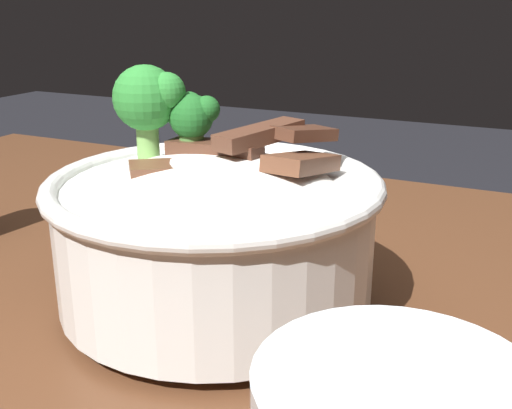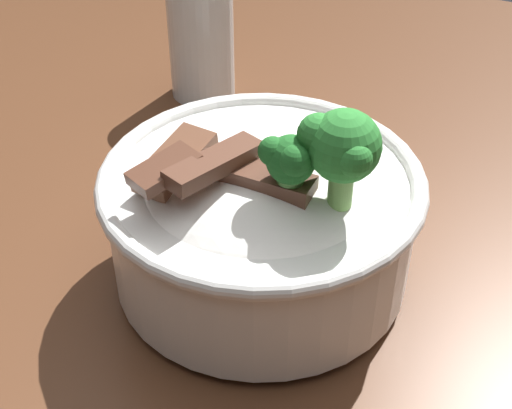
{
  "view_description": "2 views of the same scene",
  "coord_description": "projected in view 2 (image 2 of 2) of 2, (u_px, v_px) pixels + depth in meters",
  "views": [
    {
      "loc": [
        0.17,
        -0.22,
        1.0
      ],
      "look_at": [
        0.01,
        0.12,
        0.87
      ],
      "focal_mm": 43.68,
      "sensor_mm": 36.0,
      "label": 1
    },
    {
      "loc": [
        -0.19,
        0.47,
        1.17
      ],
      "look_at": [
        -0.03,
        0.14,
        0.88
      ],
      "focal_mm": 51.54,
      "sensor_mm": 36.0,
      "label": 2
    }
  ],
  "objects": [
    {
      "name": "dining_table",
      "position": [
        290.0,
        261.0,
        0.69
      ],
      "size": [
        1.17,
        0.96,
        0.79
      ],
      "color": "#56331E",
      "rests_on": "ground"
    },
    {
      "name": "drinking_glass",
      "position": [
        201.0,
        44.0,
        0.72
      ],
      "size": [
        0.06,
        0.06,
        0.13
      ],
      "color": "white",
      "rests_on": "dining_table"
    },
    {
      "name": "rice_bowl",
      "position": [
        262.0,
        212.0,
        0.5
      ],
      "size": [
        0.22,
        0.22,
        0.16
      ],
      "color": "white",
      "rests_on": "dining_table"
    }
  ]
}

